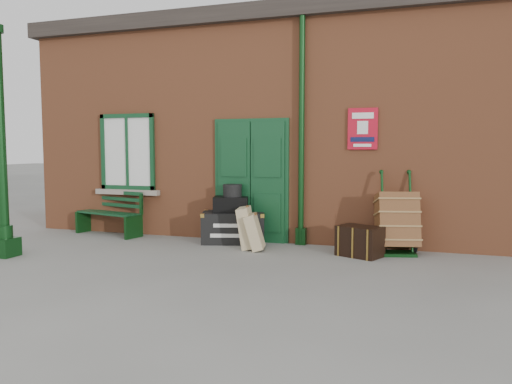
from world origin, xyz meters
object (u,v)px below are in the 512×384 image
at_px(porter_trolley, 397,222).
at_px(dark_trunk, 360,241).
at_px(houdini_trunk, 234,227).
at_px(bench, 111,212).

relative_size(porter_trolley, dark_trunk, 1.99).
bearing_deg(houdini_trunk, porter_trolley, -17.31).
relative_size(bench, porter_trolley, 1.14).
height_order(houdini_trunk, dark_trunk, houdini_trunk).
distance_m(porter_trolley, dark_trunk, 0.75).
distance_m(bench, houdini_trunk, 2.64).
xyz_separation_m(porter_trolley, dark_trunk, (-0.54, -0.44, -0.27)).
height_order(bench, houdini_trunk, bench).
bearing_deg(porter_trolley, houdini_trunk, 164.62).
bearing_deg(dark_trunk, bench, -162.02).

